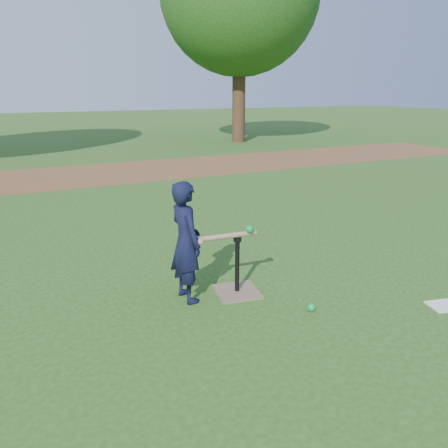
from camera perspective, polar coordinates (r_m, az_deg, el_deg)
name	(u,v)px	position (r m, az deg, el deg)	size (l,w,h in m)	color
ground	(227,308)	(4.22, 0.45, -10.86)	(80.00, 80.00, 0.00)	#285116
dirt_strip	(89,174)	(11.14, -17.23, 6.20)	(24.00, 3.00, 0.01)	brown
child	(186,242)	(4.18, -5.00, -2.36)	(0.43, 0.28, 1.19)	black
wiffle_ball_ground	(311,307)	(4.22, 11.34, -10.63)	(0.08, 0.08, 0.08)	#0D9743
clipboard	(445,306)	(4.74, 26.89, -9.48)	(0.30, 0.23, 0.01)	white
batting_tee	(237,283)	(4.46, 1.72, -7.66)	(0.50, 0.50, 0.61)	#7C654E
swing_action	(229,235)	(4.19, 0.71, -1.46)	(0.63, 0.14, 0.13)	#A2805E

